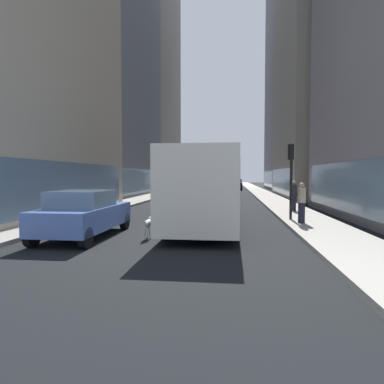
{
  "coord_description": "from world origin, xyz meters",
  "views": [
    {
      "loc": [
        2.25,
        -11.71,
        2.13
      ],
      "look_at": [
        0.48,
        3.13,
        1.4
      ],
      "focal_mm": 31.47,
      "sensor_mm": 36.0,
      "label": 1
    }
  ],
  "objects_px": {
    "car_black_suv": "(236,184)",
    "dalmatian_dog": "(149,223)",
    "pedestrian_with_handbag": "(294,195)",
    "traffic_light_near": "(291,169)",
    "car_silver_sedan": "(203,187)",
    "pedestrian_in_coat": "(302,202)",
    "transit_bus": "(209,183)",
    "car_blue_hatchback": "(84,214)",
    "box_truck": "(208,179)",
    "car_red_coupe": "(217,194)"
  },
  "relations": [
    {
      "from": "dalmatian_dog",
      "to": "traffic_light_near",
      "type": "bearing_deg",
      "value": 40.43
    },
    {
      "from": "car_red_coupe",
      "to": "pedestrian_with_handbag",
      "type": "xyz_separation_m",
      "value": [
        4.51,
        -4.34,
        0.19
      ]
    },
    {
      "from": "car_black_suv",
      "to": "car_red_coupe",
      "type": "bearing_deg",
      "value": -93.46
    },
    {
      "from": "pedestrian_in_coat",
      "to": "pedestrian_with_handbag",
      "type": "bearing_deg",
      "value": 83.55
    },
    {
      "from": "pedestrian_in_coat",
      "to": "car_silver_sedan",
      "type": "bearing_deg",
      "value": 104.22
    },
    {
      "from": "car_silver_sedan",
      "to": "dalmatian_dog",
      "type": "distance_m",
      "value": 28.43
    },
    {
      "from": "car_blue_hatchback",
      "to": "car_silver_sedan",
      "type": "bearing_deg",
      "value": 86.79
    },
    {
      "from": "transit_bus",
      "to": "car_blue_hatchback",
      "type": "relative_size",
      "value": 2.61
    },
    {
      "from": "pedestrian_with_handbag",
      "to": "pedestrian_in_coat",
      "type": "bearing_deg",
      "value": -96.45
    },
    {
      "from": "dalmatian_dog",
      "to": "pedestrian_in_coat",
      "type": "xyz_separation_m",
      "value": [
        5.68,
        3.39,
        0.5
      ]
    },
    {
      "from": "transit_bus",
      "to": "car_silver_sedan",
      "type": "distance_m",
      "value": 24.43
    },
    {
      "from": "car_blue_hatchback",
      "to": "pedestrian_in_coat",
      "type": "relative_size",
      "value": 2.61
    },
    {
      "from": "car_black_suv",
      "to": "car_blue_hatchback",
      "type": "relative_size",
      "value": 0.89
    },
    {
      "from": "car_red_coupe",
      "to": "car_black_suv",
      "type": "relative_size",
      "value": 1.07
    },
    {
      "from": "pedestrian_with_handbag",
      "to": "traffic_light_near",
      "type": "distance_m",
      "value": 4.08
    },
    {
      "from": "car_black_suv",
      "to": "traffic_light_near",
      "type": "distance_m",
      "value": 34.62
    },
    {
      "from": "car_black_suv",
      "to": "dalmatian_dog",
      "type": "distance_m",
      "value": 39.3
    },
    {
      "from": "traffic_light_near",
      "to": "pedestrian_with_handbag",
      "type": "bearing_deg",
      "value": 77.81
    },
    {
      "from": "dalmatian_dog",
      "to": "car_black_suv",
      "type": "bearing_deg",
      "value": 85.13
    },
    {
      "from": "box_truck",
      "to": "pedestrian_with_handbag",
      "type": "bearing_deg",
      "value": -76.6
    },
    {
      "from": "pedestrian_in_coat",
      "to": "traffic_light_near",
      "type": "bearing_deg",
      "value": 101.13
    },
    {
      "from": "car_blue_hatchback",
      "to": "box_truck",
      "type": "bearing_deg",
      "value": 87.55
    },
    {
      "from": "car_red_coupe",
      "to": "transit_bus",
      "type": "bearing_deg",
      "value": -90.0
    },
    {
      "from": "car_black_suv",
      "to": "car_silver_sedan",
      "type": "bearing_deg",
      "value": -110.44
    },
    {
      "from": "box_truck",
      "to": "car_blue_hatchback",
      "type": "bearing_deg",
      "value": -92.45
    },
    {
      "from": "car_red_coupe",
      "to": "car_blue_hatchback",
      "type": "xyz_separation_m",
      "value": [
        -4.0,
        -12.77,
        0.0
      ]
    },
    {
      "from": "car_blue_hatchback",
      "to": "pedestrian_with_handbag",
      "type": "distance_m",
      "value": 11.98
    },
    {
      "from": "pedestrian_in_coat",
      "to": "transit_bus",
      "type": "bearing_deg",
      "value": 169.4
    },
    {
      "from": "transit_bus",
      "to": "box_truck",
      "type": "distance_m",
      "value": 33.3
    },
    {
      "from": "pedestrian_in_coat",
      "to": "traffic_light_near",
      "type": "distance_m",
      "value": 1.91
    },
    {
      "from": "car_silver_sedan",
      "to": "car_red_coupe",
      "type": "xyz_separation_m",
      "value": [
        2.4,
        -15.72,
        -0.0
      ]
    },
    {
      "from": "car_black_suv",
      "to": "car_blue_hatchback",
      "type": "distance_m",
      "value": 39.62
    },
    {
      "from": "transit_bus",
      "to": "car_silver_sedan",
      "type": "relative_size",
      "value": 2.62
    },
    {
      "from": "dalmatian_dog",
      "to": "pedestrian_in_coat",
      "type": "distance_m",
      "value": 6.64
    },
    {
      "from": "car_red_coupe",
      "to": "dalmatian_dog",
      "type": "bearing_deg",
      "value": -97.79
    },
    {
      "from": "car_silver_sedan",
      "to": "box_truck",
      "type": "bearing_deg",
      "value": 90.0
    },
    {
      "from": "car_blue_hatchback",
      "to": "dalmatian_dog",
      "type": "xyz_separation_m",
      "value": [
        2.26,
        0.07,
        -0.31
      ]
    },
    {
      "from": "transit_bus",
      "to": "pedestrian_in_coat",
      "type": "bearing_deg",
      "value": -10.6
    },
    {
      "from": "traffic_light_near",
      "to": "car_red_coupe",
      "type": "bearing_deg",
      "value": 114.63
    },
    {
      "from": "car_silver_sedan",
      "to": "pedestrian_in_coat",
      "type": "distance_m",
      "value": 25.82
    },
    {
      "from": "traffic_light_near",
      "to": "car_silver_sedan",
      "type": "bearing_deg",
      "value": 104.38
    },
    {
      "from": "box_truck",
      "to": "pedestrian_in_coat",
      "type": "relative_size",
      "value": 4.44
    },
    {
      "from": "car_black_suv",
      "to": "dalmatian_dog",
      "type": "bearing_deg",
      "value": -94.87
    },
    {
      "from": "car_red_coupe",
      "to": "pedestrian_in_coat",
      "type": "height_order",
      "value": "pedestrian_in_coat"
    },
    {
      "from": "car_silver_sedan",
      "to": "car_red_coupe",
      "type": "relative_size",
      "value": 1.05
    },
    {
      "from": "pedestrian_with_handbag",
      "to": "pedestrian_in_coat",
      "type": "height_order",
      "value": "same"
    },
    {
      "from": "pedestrian_in_coat",
      "to": "dalmatian_dog",
      "type": "bearing_deg",
      "value": -149.15
    },
    {
      "from": "box_truck",
      "to": "pedestrian_with_handbag",
      "type": "xyz_separation_m",
      "value": [
        6.91,
        -28.98,
        -0.65
      ]
    },
    {
      "from": "pedestrian_with_handbag",
      "to": "traffic_light_near",
      "type": "height_order",
      "value": "traffic_light_near"
    },
    {
      "from": "traffic_light_near",
      "to": "pedestrian_in_coat",
      "type": "bearing_deg",
      "value": -78.87
    }
  ]
}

